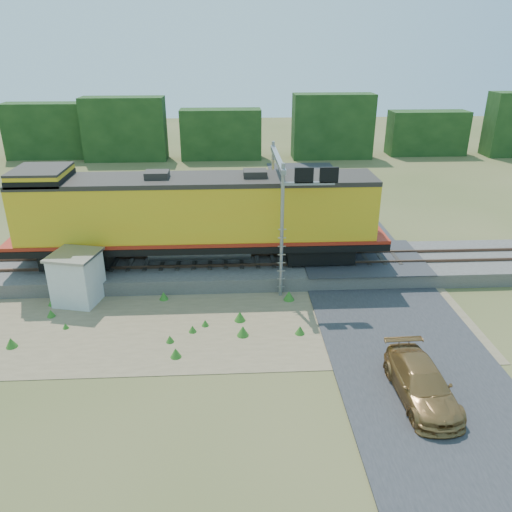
{
  "coord_description": "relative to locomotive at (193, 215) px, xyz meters",
  "views": [
    {
      "loc": [
        -0.56,
        -20.23,
        12.46
      ],
      "look_at": [
        0.68,
        3.0,
        2.4
      ],
      "focal_mm": 35.0,
      "sensor_mm": 36.0,
      "label": 1
    }
  ],
  "objects": [
    {
      "name": "car",
      "position": [
        9.11,
        -11.35,
        -2.95
      ],
      "size": [
        1.98,
        4.63,
        1.33
      ],
      "primitive_type": "imported",
      "rotation": [
        0.0,
        0.0,
        0.02
      ],
      "color": "olive",
      "rests_on": "ground"
    },
    {
      "name": "weed_clumps",
      "position": [
        -0.85,
        -5.9,
        -3.62
      ],
      "size": [
        15.0,
        6.2,
        0.56
      ],
      "primitive_type": null,
      "color": "#306F1F",
      "rests_on": "ground"
    },
    {
      "name": "locomotive",
      "position": [
        0.0,
        0.0,
        0.0
      ],
      "size": [
        20.87,
        3.18,
        5.39
      ],
      "color": "black",
      "rests_on": "rails"
    },
    {
      "name": "shed",
      "position": [
        -5.81,
        -2.88,
        -2.26
      ],
      "size": [
        2.72,
        2.72,
        2.68
      ],
      "rotation": [
        0.0,
        0.0,
        -0.23
      ],
      "color": "silver",
      "rests_on": "ground"
    },
    {
      "name": "ground",
      "position": [
        2.65,
        -6.0,
        -3.62
      ],
      "size": [
        140.0,
        140.0,
        0.0
      ],
      "primitive_type": "plane",
      "color": "#475123",
      "rests_on": "ground"
    },
    {
      "name": "tree_line_north",
      "position": [
        2.65,
        32.0,
        -0.55
      ],
      "size": [
        130.0,
        3.0,
        6.5
      ],
      "color": "#163212",
      "rests_on": "ground"
    },
    {
      "name": "rails",
      "position": [
        2.65,
        0.0,
        -2.74
      ],
      "size": [
        70.0,
        1.54,
        0.16
      ],
      "color": "brown",
      "rests_on": "ballast"
    },
    {
      "name": "dirt_shoulder",
      "position": [
        0.65,
        -5.5,
        -3.6
      ],
      "size": [
        26.0,
        8.0,
        0.03
      ],
      "primitive_type": "cube",
      "color": "#8C7754",
      "rests_on": "ground"
    },
    {
      "name": "signal_gantry",
      "position": [
        5.0,
        -0.67,
        1.71
      ],
      "size": [
        2.82,
        6.2,
        7.11
      ],
      "color": "gray",
      "rests_on": "ground"
    },
    {
      "name": "ballast",
      "position": [
        2.65,
        0.0,
        -3.22
      ],
      "size": [
        70.0,
        5.0,
        0.8
      ],
      "primitive_type": "cube",
      "color": "slate",
      "rests_on": "ground"
    },
    {
      "name": "road",
      "position": [
        9.65,
        -5.26,
        -3.53
      ],
      "size": [
        7.0,
        66.0,
        0.86
      ],
      "color": "#38383A",
      "rests_on": "ground"
    }
  ]
}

